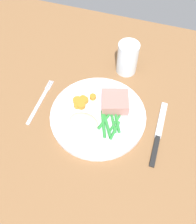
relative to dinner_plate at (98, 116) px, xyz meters
The scene contains 9 objects.
dining_table 3.73cm from the dinner_plate, 41.58° to the left, with size 120.00×90.00×2.00cm.
dinner_plate is the anchor object (origin of this frame).
meat_portion 6.09cm from the dinner_plate, 49.40° to the left, with size 7.40×6.99×3.44cm, color #B2756B.
mashed_potatoes 6.09cm from the dinner_plate, 116.57° to the right, with size 7.86×5.20×4.10cm, color beige.
carrot_slices 6.16cm from the dinner_plate, 156.41° to the left, with size 6.03×6.07×1.24cm.
green_beans 4.80cm from the dinner_plate, 30.39° to the right, with size 6.90×8.41×0.88cm.
fork 17.86cm from the dinner_plate, behind, with size 1.44×16.60×0.40cm.
knife 17.25cm from the dinner_plate, ahead, with size 1.70×20.50×0.64cm.
water_glass 20.56cm from the dinner_plate, 81.28° to the left, with size 6.41×6.41×10.47cm.
Camera 1 is at (8.71, -36.77, 59.73)cm, focal length 38.60 mm.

